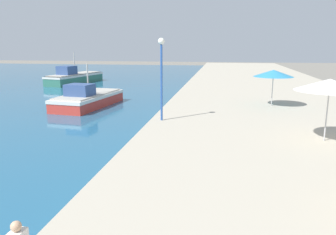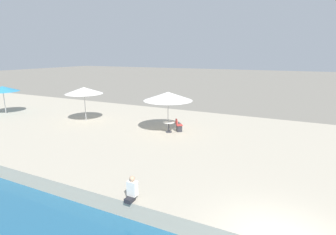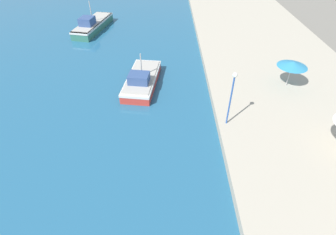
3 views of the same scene
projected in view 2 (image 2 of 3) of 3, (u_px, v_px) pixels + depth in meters
cafe_umbrella_pink at (168, 96)px, 17.94m from camera, size 3.39×3.39×2.80m
cafe_umbrella_white at (84, 90)px, 20.78m from camera, size 2.96×2.96×2.76m
cafe_umbrella_striped at (3, 89)px, 23.48m from camera, size 2.72×2.72×2.52m
cafe_table at (169, 125)px, 18.19m from camera, size 0.80×0.80×0.74m
cafe_chair_left at (179, 127)px, 18.38m from camera, size 0.58×0.58×0.91m
person_at_quay at (132, 190)px, 9.74m from camera, size 0.51×0.36×0.94m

